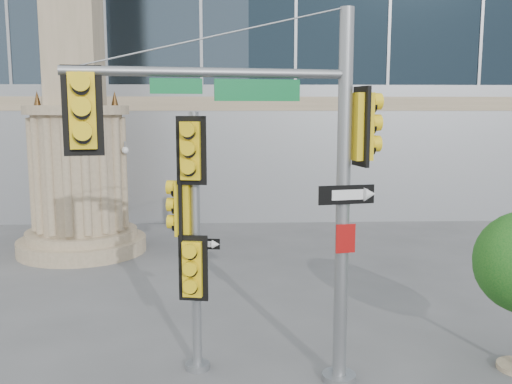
{
  "coord_description": "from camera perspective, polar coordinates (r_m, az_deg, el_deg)",
  "views": [
    {
      "loc": [
        -0.68,
        -10.78,
        5.02
      ],
      "look_at": [
        -0.17,
        2.0,
        3.13
      ],
      "focal_mm": 40.0,
      "sensor_mm": 36.0,
      "label": 1
    }
  ],
  "objects": [
    {
      "name": "secondary_signal_pole",
      "position": [
        10.63,
        -6.5,
        -3.1
      ],
      "size": [
        0.86,
        0.73,
        4.96
      ],
      "rotation": [
        0.0,
        0.0,
        -0.17
      ],
      "color": "slate",
      "rests_on": "ground"
    },
    {
      "name": "main_signal_pole",
      "position": [
        9.73,
        2.17,
        3.31
      ],
      "size": [
        5.16,
        1.47,
        6.71
      ],
      "rotation": [
        0.0,
        0.0,
        0.2
      ],
      "color": "slate",
      "rests_on": "ground"
    },
    {
      "name": "ground",
      "position": [
        11.92,
        1.24,
        -16.52
      ],
      "size": [
        120.0,
        120.0,
        0.0
      ],
      "primitive_type": "plane",
      "color": "#545456",
      "rests_on": "ground"
    },
    {
      "name": "monument",
      "position": [
        20.49,
        -17.59,
        9.41
      ],
      "size": [
        4.4,
        4.4,
        16.6
      ],
      "color": "gray",
      "rests_on": "ground"
    }
  ]
}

